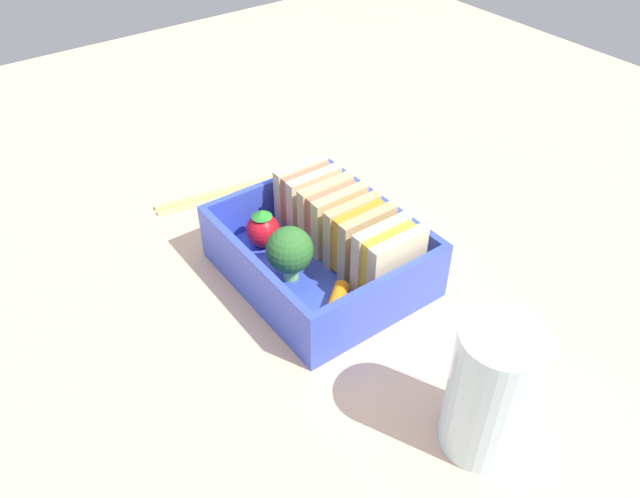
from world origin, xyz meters
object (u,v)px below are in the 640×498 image
(chopstick_pair, at_px, (251,184))
(drinking_glass, at_px, (491,391))
(strawberry_far_left, at_px, (263,229))
(sandwich_center_left, at_px, (332,216))
(carrot_stick_far_left, at_px, (336,304))
(sandwich_center, at_px, (359,237))
(broccoli_floret, at_px, (289,250))
(sandwich_center_right, at_px, (388,260))
(sandwich_left, at_px, (308,196))

(chopstick_pair, relative_size, drinking_glass, 2.00)
(strawberry_far_left, distance_m, drinking_glass, 0.24)
(strawberry_far_left, height_order, chopstick_pair, strawberry_far_left)
(sandwich_center_left, xyz_separation_m, strawberry_far_left, (-0.03, -0.05, -0.01))
(sandwich_center_left, distance_m, carrot_stick_far_left, 0.09)
(sandwich_center_left, distance_m, strawberry_far_left, 0.06)
(sandwich_center, bearing_deg, drinking_glass, -12.50)
(sandwich_center, relative_size, strawberry_far_left, 1.53)
(sandwich_center, bearing_deg, broccoli_floret, -109.04)
(sandwich_center, xyz_separation_m, sandwich_center_right, (0.04, 0.00, 0.00))
(sandwich_left, relative_size, sandwich_center_left, 1.00)
(broccoli_floret, bearing_deg, drinking_glass, 5.27)
(sandwich_center_right, bearing_deg, drinking_glass, -15.65)
(sandwich_center_right, height_order, strawberry_far_left, sandwich_center_right)
(sandwich_center_left, xyz_separation_m, chopstick_pair, (-0.13, -0.00, -0.04))
(sandwich_center_right, bearing_deg, chopstick_pair, -178.84)
(sandwich_left, height_order, broccoli_floret, sandwich_left)
(sandwich_center_left, xyz_separation_m, sandwich_center, (0.04, 0.00, 0.00))
(sandwich_left, height_order, carrot_stick_far_left, sandwich_left)
(sandwich_center_right, distance_m, broccoli_floret, 0.08)
(strawberry_far_left, relative_size, carrot_stick_far_left, 0.87)
(sandwich_left, xyz_separation_m, carrot_stick_far_left, (0.10, -0.05, -0.02))
(broccoli_floret, bearing_deg, sandwich_left, 133.36)
(carrot_stick_far_left, bearing_deg, drinking_glass, 4.30)
(sandwich_left, relative_size, drinking_glass, 0.56)
(chopstick_pair, bearing_deg, sandwich_center_right, 1.16)
(sandwich_center_right, relative_size, carrot_stick_far_left, 1.33)
(sandwich_center, xyz_separation_m, strawberry_far_left, (-0.07, -0.05, -0.01))
(chopstick_pair, height_order, drinking_glass, drinking_glass)
(sandwich_left, xyz_separation_m, drinking_glass, (0.24, -0.04, 0.01))
(sandwich_left, bearing_deg, sandwich_center_right, 0.00)
(sandwich_center_right, relative_size, chopstick_pair, 0.28)
(drinking_glass, bearing_deg, carrot_stick_far_left, -175.70)
(sandwich_left, xyz_separation_m, strawberry_far_left, (0.00, -0.05, -0.01))
(sandwich_center_right, bearing_deg, strawberry_far_left, -154.14)
(sandwich_center, distance_m, drinking_glass, 0.17)
(sandwich_left, xyz_separation_m, chopstick_pair, (-0.09, -0.00, -0.04))
(drinking_glass, bearing_deg, broccoli_floret, -174.73)
(carrot_stick_far_left, bearing_deg, sandwich_left, 155.20)
(sandwich_center_left, bearing_deg, sandwich_center_right, 0.00)
(sandwich_left, distance_m, sandwich_center_right, 0.11)
(sandwich_left, relative_size, broccoli_floret, 1.14)
(strawberry_far_left, bearing_deg, sandwich_center, 36.59)
(sandwich_center_left, xyz_separation_m, sandwich_center_right, (0.07, 0.00, 0.00))
(sandwich_center_left, height_order, chopstick_pair, sandwich_center_left)
(broccoli_floret, height_order, chopstick_pair, broccoli_floret)
(carrot_stick_far_left, height_order, drinking_glass, drinking_glass)
(carrot_stick_far_left, bearing_deg, chopstick_pair, 167.39)
(strawberry_far_left, bearing_deg, carrot_stick_far_left, 0.92)
(sandwich_left, height_order, sandwich_center_right, same)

